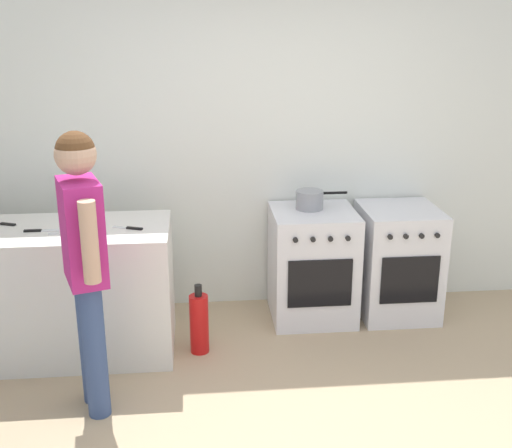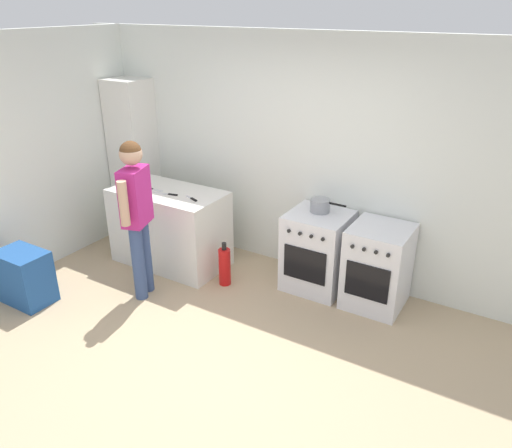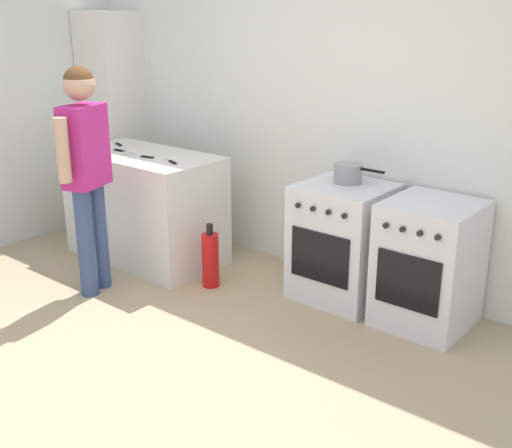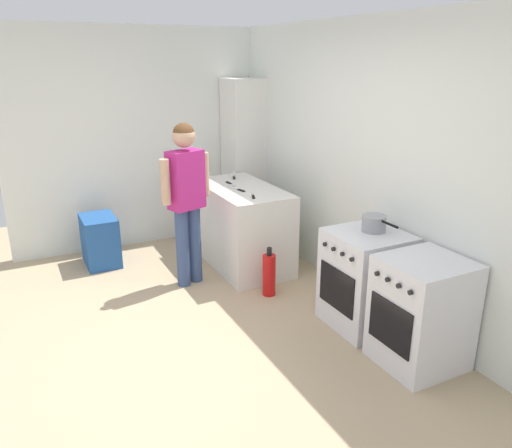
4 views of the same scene
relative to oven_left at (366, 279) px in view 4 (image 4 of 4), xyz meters
name	(u,v)px [view 4 (image 4 of 4)]	position (x,y,z in m)	size (l,w,h in m)	color
ground_plane	(180,348)	(-0.35, -1.58, -0.43)	(8.00, 8.00, 0.00)	tan
back_wall	(381,168)	(-0.35, 0.37, 0.87)	(6.00, 0.10, 2.60)	silver
side_wall_left	(137,139)	(-2.95, -1.18, 0.87)	(0.10, 3.10, 2.60)	silver
counter_unit	(242,226)	(-1.70, -0.38, 0.02)	(1.30, 0.70, 0.90)	silver
oven_left	(366,279)	(0.00, 0.00, 0.00)	(0.62, 0.62, 0.85)	silver
oven_right	(422,313)	(0.66, 0.00, 0.00)	(0.57, 0.62, 0.85)	silver
pot	(374,223)	(-0.02, 0.06, 0.49)	(0.38, 0.20, 0.14)	gray
knife_bread	(234,176)	(-2.21, -0.24, 0.48)	(0.33, 0.16, 0.01)	silver
knife_utility	(231,184)	(-1.86, -0.43, 0.48)	(0.25, 0.04, 0.01)	silver
knife_paring	(253,196)	(-1.30, -0.44, 0.48)	(0.20, 0.10, 0.01)	silver
knife_chef	(236,189)	(-1.64, -0.47, 0.48)	(0.31, 0.09, 0.01)	silver
person	(186,191)	(-1.49, -1.08, 0.57)	(0.30, 0.55, 1.66)	#384C7A
fire_extinguisher	(269,274)	(-0.87, -0.48, -0.21)	(0.13, 0.13, 0.50)	red
recycling_crate_lower	(101,252)	(-2.42, -1.81, -0.29)	(0.52, 0.36, 0.28)	#235193
recycling_crate_upper	(99,229)	(-2.42, -1.81, -0.01)	(0.52, 0.36, 0.28)	#235193
larder_cabinet	(244,159)	(-2.65, 0.10, 0.57)	(0.48, 0.44, 2.00)	silver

